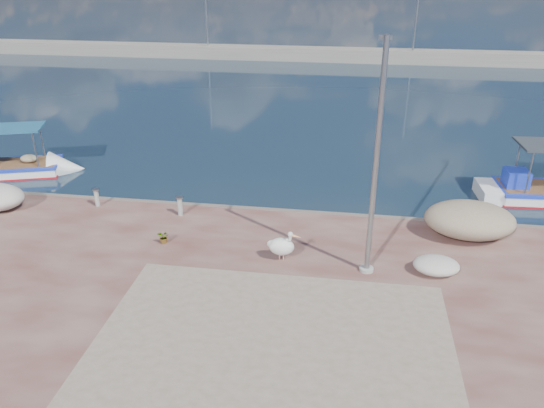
{
  "coord_description": "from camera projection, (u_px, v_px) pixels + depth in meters",
  "views": [
    {
      "loc": [
        2.57,
        -13.07,
        9.31
      ],
      "look_at": [
        0.0,
        3.8,
        1.3
      ],
      "focal_mm": 35.0,
      "sensor_mm": 36.0,
      "label": 1
    }
  ],
  "objects": [
    {
      "name": "breakwater",
      "position": [
        328.0,
        54.0,
        51.55
      ],
      "size": [
        120.0,
        2.2,
        7.5
      ],
      "color": "gray",
      "rests_on": "ground"
    },
    {
      "name": "potted_plant",
      "position": [
        164.0,
        237.0,
        17.83
      ],
      "size": [
        0.52,
        0.49,
        0.46
      ],
      "primitive_type": "imported",
      "rotation": [
        0.0,
        0.0,
        -0.43
      ],
      "color": "#33722D",
      "rests_on": "quay"
    },
    {
      "name": "bollard_near",
      "position": [
        180.0,
        205.0,
        19.69
      ],
      "size": [
        0.24,
        0.24,
        0.74
      ],
      "color": "gray",
      "rests_on": "quay"
    },
    {
      "name": "net_pile_c",
      "position": [
        470.0,
        220.0,
        18.16
      ],
      "size": [
        3.06,
        2.18,
        1.2
      ],
      "primitive_type": "ellipsoid",
      "color": "tan",
      "rests_on": "quay"
    },
    {
      "name": "lamp_post",
      "position": [
        375.0,
        171.0,
        14.98
      ],
      "size": [
        0.44,
        0.96,
        7.0
      ],
      "color": "gray",
      "rests_on": "quay"
    },
    {
      "name": "net_pile_d",
      "position": [
        436.0,
        265.0,
        16.13
      ],
      "size": [
        1.4,
        1.05,
        0.53
      ],
      "primitive_type": "ellipsoid",
      "color": "beige",
      "rests_on": "quay"
    },
    {
      "name": "ground",
      "position": [
        253.0,
        296.0,
        16.0
      ],
      "size": [
        1400.0,
        1400.0,
        0.0
      ],
      "primitive_type": "plane",
      "color": "#162635",
      "rests_on": "ground"
    },
    {
      "name": "bollard_far",
      "position": [
        97.0,
        197.0,
        20.42
      ],
      "size": [
        0.23,
        0.23,
        0.71
      ],
      "color": "gray",
      "rests_on": "quay"
    },
    {
      "name": "boat_left",
      "position": [
        15.0,
        170.0,
        24.84
      ],
      "size": [
        5.79,
        3.43,
        2.65
      ],
      "rotation": [
        0.0,
        0.0,
        0.32
      ],
      "color": "white",
      "rests_on": "ground"
    },
    {
      "name": "pelican",
      "position": [
        282.0,
        246.0,
        16.72
      ],
      "size": [
        1.12,
        0.67,
        1.06
      ],
      "rotation": [
        0.0,
        0.0,
        -0.22
      ],
      "color": "tan",
      "rests_on": "quay"
    },
    {
      "name": "quay_patch",
      "position": [
        271.0,
        352.0,
        12.97
      ],
      "size": [
        9.0,
        7.0,
        0.01
      ],
      "primitive_type": "cube",
      "color": "gray",
      "rests_on": "quay"
    }
  ]
}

